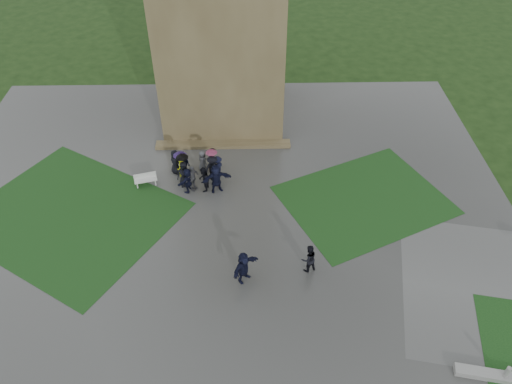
{
  "coord_description": "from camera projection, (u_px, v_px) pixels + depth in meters",
  "views": [
    {
      "loc": [
        1.63,
        -16.64,
        19.81
      ],
      "look_at": [
        2.07,
        4.5,
        1.2
      ],
      "focal_mm": 35.0,
      "sensor_mm": 36.0,
      "label": 1
    }
  ],
  "objects": [
    {
      "name": "ground",
      "position": [
        217.0,
        268.0,
        25.55
      ],
      "size": [
        120.0,
        120.0,
        0.0
      ],
      "primitive_type": "plane",
      "color": "black"
    },
    {
      "name": "lawn_inset_left",
      "position": [
        71.0,
        216.0,
        28.4
      ],
      "size": [
        14.1,
        13.46,
        0.01
      ],
      "primitive_type": "cube",
      "rotation": [
        0.0,
        0.0,
        -0.56
      ],
      "color": "#133512",
      "rests_on": "plaza"
    },
    {
      "name": "plaza",
      "position": [
        219.0,
        239.0,
        27.04
      ],
      "size": [
        34.0,
        34.0,
        0.02
      ],
      "primitive_type": "cube",
      "color": "#373734",
      "rests_on": "ground"
    },
    {
      "name": "pedestrian_near",
      "position": [
        309.0,
        258.0,
        24.9
      ],
      "size": [
        0.94,
        0.75,
        1.68
      ],
      "primitive_type": "imported",
      "rotation": [
        0.0,
        0.0,
        3.54
      ],
      "color": "black",
      "rests_on": "plaza"
    },
    {
      "name": "bench",
      "position": [
        146.0,
        179.0,
        30.21
      ],
      "size": [
        1.42,
        0.76,
        0.79
      ],
      "rotation": [
        0.0,
        0.0,
        0.26
      ],
      "color": "silver",
      "rests_on": "plaza"
    },
    {
      "name": "tower_plinth",
      "position": [
        223.0,
        144.0,
        33.42
      ],
      "size": [
        9.0,
        0.8,
        0.22
      ],
      "primitive_type": "cube",
      "color": "brown",
      "rests_on": "plaza"
    },
    {
      "name": "visitor_cluster",
      "position": [
        198.0,
        170.0,
        29.98
      ],
      "size": [
        4.02,
        3.24,
        2.34
      ],
      "color": "black",
      "rests_on": "plaza"
    },
    {
      "name": "pedestrian_mid",
      "position": [
        244.0,
        267.0,
        24.38
      ],
      "size": [
        1.59,
        1.69,
        1.84
      ],
      "primitive_type": "imported",
      "rotation": [
        0.0,
        0.0,
        0.85
      ],
      "color": "black",
      "rests_on": "plaza"
    },
    {
      "name": "lawn_inset_right",
      "position": [
        365.0,
        200.0,
        29.42
      ],
      "size": [
        11.12,
        10.15,
        0.01
      ],
      "primitive_type": "cube",
      "rotation": [
        0.0,
        0.0,
        0.44
      ],
      "color": "#133512",
      "rests_on": "plaza"
    }
  ]
}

